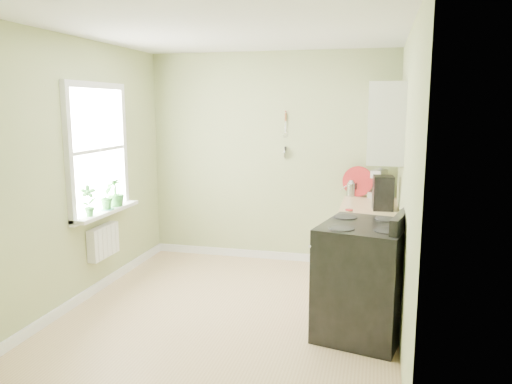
% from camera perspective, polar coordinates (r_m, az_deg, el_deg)
% --- Properties ---
extents(floor, '(3.20, 3.60, 0.02)m').
position_cam_1_polar(floor, '(5.12, -2.83, -13.55)').
color(floor, tan).
rests_on(floor, ground).
extents(ceiling, '(3.20, 3.60, 0.02)m').
position_cam_1_polar(ceiling, '(4.75, -3.12, 18.14)').
color(ceiling, white).
rests_on(ceiling, wall_back).
extents(wall_back, '(3.20, 0.02, 2.70)m').
position_cam_1_polar(wall_back, '(6.49, 1.66, 3.89)').
color(wall_back, '#ABB57B').
rests_on(wall_back, floor).
extents(wall_left, '(0.02, 3.60, 2.70)m').
position_cam_1_polar(wall_left, '(5.44, -19.45, 2.17)').
color(wall_left, '#ABB57B').
rests_on(wall_left, floor).
extents(wall_right, '(0.02, 3.60, 2.70)m').
position_cam_1_polar(wall_right, '(4.56, 16.80, 0.92)').
color(wall_right, '#ABB57B').
rests_on(wall_right, floor).
extents(base_cabinets, '(0.60, 1.60, 0.87)m').
position_cam_1_polar(base_cabinets, '(5.73, 12.75, -6.51)').
color(base_cabinets, white).
rests_on(base_cabinets, floor).
extents(countertop, '(0.64, 1.60, 0.04)m').
position_cam_1_polar(countertop, '(5.62, 12.83, -2.04)').
color(countertop, beige).
rests_on(countertop, base_cabinets).
extents(upper_cabinets, '(0.35, 1.40, 0.80)m').
position_cam_1_polar(upper_cabinets, '(5.60, 14.62, 7.76)').
color(upper_cabinets, white).
rests_on(upper_cabinets, wall_right).
extents(window, '(0.06, 1.14, 1.44)m').
position_cam_1_polar(window, '(5.65, -17.68, 4.58)').
color(window, white).
rests_on(window, wall_left).
extents(window_sill, '(0.18, 1.14, 0.04)m').
position_cam_1_polar(window_sill, '(5.71, -16.70, -2.12)').
color(window_sill, white).
rests_on(window_sill, wall_left).
extents(radiator, '(0.12, 0.50, 0.35)m').
position_cam_1_polar(radiator, '(5.76, -17.05, -5.42)').
color(radiator, white).
rests_on(radiator, wall_left).
extents(wall_utensils, '(0.02, 0.14, 0.58)m').
position_cam_1_polar(wall_utensils, '(6.40, 3.37, 5.72)').
color(wall_utensils, beige).
rests_on(wall_utensils, wall_back).
extents(stove, '(0.89, 0.96, 1.14)m').
position_cam_1_polar(stove, '(4.58, 12.17, -9.65)').
color(stove, black).
rests_on(stove, floor).
extents(stand_mixer, '(0.28, 0.35, 0.38)m').
position_cam_1_polar(stand_mixer, '(6.31, 13.94, 0.88)').
color(stand_mixer, '#B2B2B7').
rests_on(stand_mixer, countertop).
extents(kettle, '(0.20, 0.12, 0.20)m').
position_cam_1_polar(kettle, '(6.31, 10.83, 0.45)').
color(kettle, silver).
rests_on(kettle, countertop).
extents(coffee_maker, '(0.23, 0.25, 0.37)m').
position_cam_1_polar(coffee_maker, '(5.55, 14.29, -0.19)').
color(coffee_maker, black).
rests_on(coffee_maker, countertop).
extents(red_tray, '(0.38, 0.11, 0.38)m').
position_cam_1_polar(red_tray, '(6.29, 11.56, 1.20)').
color(red_tray, '#A41D20').
rests_on(red_tray, countertop).
extents(jar, '(0.08, 0.08, 0.08)m').
position_cam_1_polar(jar, '(5.12, 10.58, -2.40)').
color(jar, '#C2AD9B').
rests_on(jar, countertop).
extents(plant_a, '(0.21, 0.20, 0.33)m').
position_cam_1_polar(plant_a, '(5.37, -18.62, -0.96)').
color(plant_a, '#30792F').
rests_on(plant_a, window_sill).
extents(plant_b, '(0.17, 0.19, 0.29)m').
position_cam_1_polar(plant_b, '(5.67, -16.70, -0.49)').
color(plant_b, '#30792F').
rests_on(plant_b, window_sill).
extents(plant_c, '(0.22, 0.22, 0.32)m').
position_cam_1_polar(plant_c, '(5.84, -15.72, -0.02)').
color(plant_c, '#30792F').
rests_on(plant_c, window_sill).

